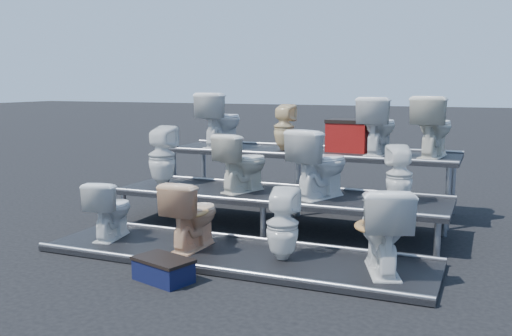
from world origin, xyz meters
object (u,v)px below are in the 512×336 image
at_px(toilet_9, 284,127).
at_px(toilet_4, 162,156).
at_px(toilet_10, 378,126).
at_px(toilet_1, 192,214).
at_px(toilet_2, 283,224).
at_px(toilet_3, 383,229).
at_px(toilet_8, 221,120).
at_px(toilet_5, 243,162).
at_px(toilet_0, 110,209).
at_px(red_crate, 349,137).
at_px(step_stool, 163,271).
at_px(toilet_7, 399,175).
at_px(toilet_6, 320,163).
at_px(toilet_11, 433,126).

bearing_deg(toilet_9, toilet_4, 48.65).
relative_size(toilet_4, toilet_10, 1.01).
bearing_deg(toilet_1, toilet_2, -177.86).
height_order(toilet_3, toilet_8, toilet_8).
distance_m(toilet_5, toilet_10, 2.01).
bearing_deg(toilet_8, toilet_0, 92.29).
distance_m(red_crate, step_stool, 3.90).
height_order(toilet_4, toilet_9, toilet_9).
bearing_deg(toilet_0, toilet_2, 170.43).
xyz_separation_m(toilet_1, toilet_2, (1.04, 0.00, -0.01)).
height_order(toilet_0, toilet_1, toilet_1).
distance_m(toilet_0, toilet_9, 2.97).
bearing_deg(toilet_4, toilet_7, 179.61).
height_order(toilet_2, toilet_5, toilet_5).
height_order(toilet_1, toilet_5, toilet_5).
height_order(toilet_8, red_crate, toilet_8).
distance_m(toilet_1, toilet_8, 2.88).
distance_m(toilet_4, red_crate, 2.68).
height_order(toilet_6, toilet_9, toilet_9).
distance_m(toilet_2, toilet_9, 2.86).
bearing_deg(red_crate, toilet_0, -125.02).
distance_m(toilet_2, toilet_11, 2.98).
bearing_deg(toilet_7, toilet_1, 10.29).
bearing_deg(red_crate, toilet_3, -68.15).
relative_size(toilet_7, red_crate, 1.18).
relative_size(toilet_1, toilet_5, 1.00).
height_order(toilet_4, toilet_6, toilet_6).
bearing_deg(toilet_4, step_stool, 121.36).
distance_m(toilet_7, toilet_8, 3.22).
height_order(toilet_8, step_stool, toilet_8).
distance_m(toilet_1, toilet_4, 1.80).
bearing_deg(toilet_3, toilet_0, -19.25).
relative_size(toilet_1, toilet_8, 0.89).
xyz_separation_m(toilet_4, toilet_11, (3.39, 1.30, 0.41)).
distance_m(toilet_6, toilet_9, 1.63).
height_order(toilet_7, toilet_10, toilet_10).
relative_size(toilet_6, toilet_7, 1.24).
height_order(toilet_5, toilet_10, toilet_10).
xyz_separation_m(toilet_1, red_crate, (1.04, 2.80, 0.63)).
xyz_separation_m(toilet_0, toilet_8, (0.15, 2.60, 0.88)).
xyz_separation_m(toilet_6, toilet_7, (0.94, 0.00, -0.08)).
relative_size(toilet_3, red_crate, 1.45).
height_order(toilet_2, step_stool, toilet_2).
distance_m(toilet_2, toilet_7, 1.65).
distance_m(toilet_5, red_crate, 1.82).
bearing_deg(toilet_6, step_stool, 89.11).
xyz_separation_m(toilet_4, toilet_5, (1.20, 0.00, -0.03)).
relative_size(toilet_0, red_crate, 1.19).
relative_size(toilet_0, toilet_9, 1.01).
bearing_deg(step_stool, toilet_0, 162.04).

